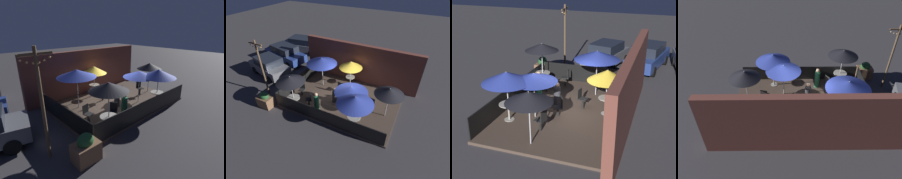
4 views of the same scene
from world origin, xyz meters
TOP-DOWN VIEW (x-y plane):
  - ground_plane at (0.00, 0.00)m, footprint 60.00×60.00m
  - patio_deck at (0.00, 0.00)m, footprint 7.55×5.25m
  - building_wall at (0.00, 2.86)m, footprint 9.15×0.36m
  - fence_front at (0.00, -2.58)m, footprint 7.35×0.05m
  - fence_side_left at (-3.73, 0.00)m, footprint 0.05×5.05m
  - patio_umbrella_0 at (-0.26, 1.81)m, footprint 1.73×1.73m
  - patio_umbrella_1 at (1.66, -1.98)m, footprint 2.07×2.07m
  - patio_umbrella_2 at (-2.54, -2.18)m, footprint 1.80×1.80m
  - patio_umbrella_3 at (-2.19, 0.89)m, footprint 2.25×2.25m
  - patio_umbrella_4 at (1.03, -1.05)m, footprint 2.02×2.02m
  - patio_umbrella_5 at (3.09, -0.31)m, footprint 1.75×1.75m
  - dining_table_0 at (-0.26, 1.81)m, footprint 0.70×0.70m
  - dining_table_1 at (1.66, -1.98)m, footprint 0.80×0.80m
  - dining_table_2 at (-2.54, -2.18)m, footprint 0.83×0.83m
  - patio_chair_0 at (2.10, -0.28)m, footprint 0.49×0.49m
  - patio_chair_1 at (-1.72, -1.59)m, footprint 0.56×0.56m
  - patio_chair_2 at (-0.47, 0.65)m, footprint 0.46×0.46m
  - patio_chair_3 at (-2.83, -0.91)m, footprint 0.48×0.48m
  - patio_chair_4 at (0.66, -0.06)m, footprint 0.54×0.54m
  - patron_0 at (-1.04, -1.75)m, footprint 0.44×0.44m
  - patron_1 at (-0.37, -0.53)m, footprint 0.46×0.46m
  - planter_box at (-4.38, -2.95)m, footprint 0.99×0.69m
  - light_post at (-5.28, -1.83)m, footprint 1.10×0.12m
  - parked_car_0 at (-7.19, 0.35)m, footprint 4.14×2.57m
  - parked_car_1 at (-7.69, 2.95)m, footprint 4.65×2.57m
  - parked_car_2 at (-7.57, 5.55)m, footprint 4.58×2.32m

SIDE VIEW (x-z plane):
  - ground_plane at x=0.00m, z-range 0.00..0.00m
  - patio_deck at x=0.00m, z-range 0.00..0.12m
  - planter_box at x=-4.38m, z-range -0.07..1.08m
  - fence_front at x=0.00m, z-range 0.12..1.07m
  - fence_side_left at x=-3.73m, z-range 0.12..1.07m
  - patio_chair_4 at x=0.66m, z-range 0.16..1.06m
  - patio_chair_2 at x=-0.47m, z-range 0.16..1.09m
  - patio_chair_0 at x=2.10m, z-range 0.17..1.10m
  - patio_chair_1 at x=-1.72m, z-range 0.17..1.10m
  - patio_chair_3 at x=-2.83m, z-range 0.17..1.11m
  - patron_1 at x=-0.37m, z-range 0.07..1.22m
  - dining_table_2 at x=-2.54m, z-range 0.33..1.06m
  - dining_table_1 at x=1.66m, z-range 0.34..1.09m
  - dining_table_0 at x=-0.26m, z-range 0.33..1.10m
  - patron_0 at x=-1.04m, z-range 0.07..1.39m
  - parked_car_0 at x=-7.19m, z-range 0.03..1.65m
  - parked_car_2 at x=-7.57m, z-range 0.04..1.66m
  - parked_car_1 at x=-7.69m, z-range 0.04..1.66m
  - building_wall at x=0.00m, z-range 0.00..3.15m
  - patio_umbrella_0 at x=-0.26m, z-range 0.90..2.96m
  - patio_umbrella_4 at x=1.03m, z-range 0.94..2.96m
  - patio_umbrella_5 at x=3.09m, z-range 0.97..3.08m
  - patio_umbrella_1 at x=1.66m, z-range 0.97..3.15m
  - patio_umbrella_3 at x=-2.19m, z-range 1.06..3.36m
  - patio_umbrella_2 at x=-2.54m, z-range 1.09..3.44m
  - light_post at x=-5.28m, z-range 0.23..4.38m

